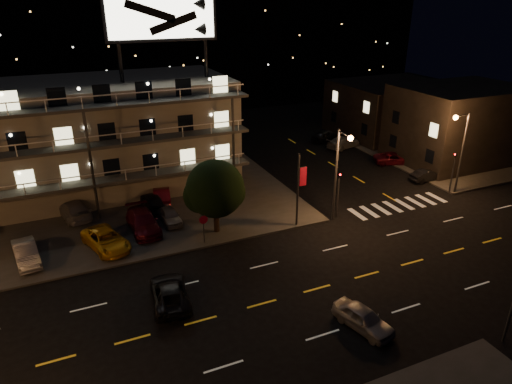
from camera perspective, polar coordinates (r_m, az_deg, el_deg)
name	(u,v)px	position (r m, az deg, el deg)	size (l,w,h in m)	color
ground	(290,296)	(30.20, 4.27, -12.85)	(140.00, 140.00, 0.00)	black
curb_nw	(49,210)	(45.05, -24.50, -2.04)	(44.00, 24.00, 0.15)	#343431
curb_ne	(428,149)	(61.40, 20.70, 5.08)	(16.00, 24.00, 0.15)	#343431
motel	(84,137)	(46.95, -20.74, 6.47)	(28.00, 13.80, 18.10)	gray
side_bldg_front	(458,124)	(57.64, 23.98, 7.78)	(14.06, 10.00, 8.50)	black
side_bldg_back	(390,108)	(66.21, 16.37, 9.99)	(14.06, 12.00, 7.00)	black
hill_backdrop	(81,34)	(90.53, -21.05, 18.00)	(120.00, 25.00, 24.00)	black
streetlight_nc	(339,167)	(37.87, 10.34, 3.15)	(0.44, 1.92, 8.00)	#2D2D30
streetlight_ne	(461,145)	(46.84, 24.20, 5.39)	(1.92, 0.44, 8.00)	#2D2D30
signal_nw	(338,190)	(39.43, 10.25, 0.25)	(0.20, 0.27, 4.60)	#2D2D30
signal_ne	(453,168)	(47.58, 23.45, 2.71)	(0.27, 0.20, 4.60)	#2D2D30
banner_north	(299,188)	(37.10, 5.37, 0.46)	(0.83, 0.16, 6.40)	#2D2D30
stop_sign	(204,225)	(35.10, -6.56, -4.10)	(0.91, 0.11, 2.61)	#2D2D30
tree	(215,190)	(35.87, -5.18, 0.20)	(4.81, 4.64, 6.06)	black
lot_car_1	(26,253)	(36.78, -26.80, -6.85)	(1.49, 4.26, 1.40)	gray
lot_car_2	(106,240)	(36.41, -18.23, -5.71)	(2.27, 4.92, 1.37)	gold
lot_car_3	(143,222)	(38.21, -13.94, -3.63)	(2.12, 5.21, 1.51)	#560C19
lot_car_4	(169,215)	(39.13, -10.77, -2.89)	(1.45, 3.61, 1.23)	gray
lot_car_7	(73,209)	(42.29, -21.88, -2.00)	(2.07, 5.09, 1.48)	gray
lot_car_8	(153,201)	(41.91, -12.78, -1.10)	(1.66, 4.12, 1.41)	black
lot_car_9	(162,195)	(43.05, -11.72, -0.33)	(1.48, 4.24, 1.40)	#560C19
side_car_0	(427,175)	(50.58, 20.58, 1.96)	(1.29, 3.71, 1.22)	black
side_car_1	(394,158)	(54.65, 16.91, 4.05)	(2.12, 4.60, 1.28)	#560C19
side_car_2	(344,142)	(58.98, 10.89, 6.13)	(2.00, 4.92, 1.43)	gray
side_car_3	(325,136)	(61.43, 8.57, 6.97)	(1.66, 4.12, 1.41)	black
road_car_east	(363,318)	(28.03, 13.25, -15.12)	(1.55, 3.86, 1.32)	gray
road_car_west	(170,293)	(29.79, -10.74, -12.25)	(2.23, 4.83, 1.34)	black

